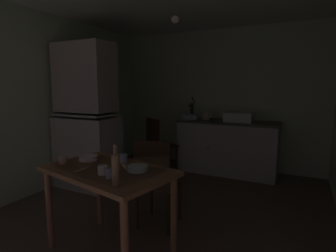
# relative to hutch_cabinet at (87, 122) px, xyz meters

# --- Properties ---
(ground_plane) EXTENTS (5.15, 5.15, 0.00)m
(ground_plane) POSITION_rel_hutch_cabinet_xyz_m (1.35, -0.23, -0.95)
(ground_plane) COLOR brown
(wall_back) EXTENTS (3.72, 0.10, 2.43)m
(wall_back) POSITION_rel_hutch_cabinet_xyz_m (1.35, 1.90, 0.27)
(wall_back) COLOR beige
(wall_back) RESTS_ON ground
(wall_left) EXTENTS (0.10, 4.25, 2.43)m
(wall_left) POSITION_rel_hutch_cabinet_xyz_m (-0.51, -0.23, 0.27)
(wall_left) COLOR beige
(wall_left) RESTS_ON ground
(hutch_cabinet) EXTENTS (0.89, 0.51, 2.03)m
(hutch_cabinet) POSITION_rel_hutch_cabinet_xyz_m (0.00, 0.00, 0.00)
(hutch_cabinet) COLOR #B1B1A9
(hutch_cabinet) RESTS_ON ground
(counter_cabinet) EXTENTS (1.62, 0.64, 0.87)m
(counter_cabinet) POSITION_rel_hutch_cabinet_xyz_m (1.64, 1.53, -0.51)
(counter_cabinet) COLOR #B1B1A9
(counter_cabinet) RESTS_ON ground
(sink_basin) EXTENTS (0.44, 0.34, 0.15)m
(sink_basin) POSITION_rel_hutch_cabinet_xyz_m (1.81, 1.53, 0.00)
(sink_basin) COLOR white
(sink_basin) RESTS_ON counter_cabinet
(hand_pump) EXTENTS (0.05, 0.27, 0.39)m
(hand_pump) POSITION_rel_hutch_cabinet_xyz_m (0.98, 1.58, 0.09)
(hand_pump) COLOR #232328
(hand_pump) RESTS_ON counter_cabinet
(mixing_bowl_counter) EXTENTS (0.28, 0.28, 0.09)m
(mixing_bowl_counter) POSITION_rel_hutch_cabinet_xyz_m (0.97, 1.48, -0.03)
(mixing_bowl_counter) COLOR #9EB2C6
(mixing_bowl_counter) RESTS_ON counter_cabinet
(stoneware_crock) EXTENTS (0.12, 0.12, 0.13)m
(stoneware_crock) POSITION_rel_hutch_cabinet_xyz_m (1.25, 1.57, -0.01)
(stoneware_crock) COLOR beige
(stoneware_crock) RESTS_ON counter_cabinet
(dining_table) EXTENTS (1.21, 0.87, 0.76)m
(dining_table) POSITION_rel_hutch_cabinet_xyz_m (1.28, -1.15, -0.30)
(dining_table) COLOR brown
(dining_table) RESTS_ON ground
(chair_far_side) EXTENTS (0.43, 0.43, 0.93)m
(chair_far_side) POSITION_rel_hutch_cabinet_xyz_m (1.44, -0.58, -0.45)
(chair_far_side) COLOR #332416
(chair_far_side) RESTS_ON ground
(chair_by_counter) EXTENTS (0.55, 0.55, 0.93)m
(chair_by_counter) POSITION_rel_hutch_cabinet_xyz_m (0.66, 0.93, -0.44)
(chair_by_counter) COLOR #351E0F
(chair_by_counter) RESTS_ON ground
(serving_bowl_wide) EXTENTS (0.17, 0.17, 0.04)m
(serving_bowl_wide) POSITION_rel_hutch_cabinet_xyz_m (0.95, -1.01, -0.17)
(serving_bowl_wide) COLOR white
(serving_bowl_wide) RESTS_ON dining_table
(soup_bowl_small) EXTENTS (0.16, 0.16, 0.04)m
(soup_bowl_small) POSITION_rel_hutch_cabinet_xyz_m (1.54, -1.08, -0.17)
(soup_bowl_small) COLOR #ADD1C1
(soup_bowl_small) RESTS_ON dining_table
(mug_dark) EXTENTS (0.08, 0.08, 0.07)m
(mug_dark) POSITION_rel_hutch_cabinet_xyz_m (1.34, -1.28, -0.15)
(mug_dark) COLOR white
(mug_dark) RESTS_ON dining_table
(teacup_cream) EXTENTS (0.06, 0.06, 0.06)m
(teacup_cream) POSITION_rel_hutch_cabinet_xyz_m (1.44, -1.32, -0.15)
(teacup_cream) COLOR #9EB2C6
(teacup_cream) RESTS_ON dining_table
(teacup_mint) EXTENTS (0.08, 0.08, 0.07)m
(teacup_mint) POSITION_rel_hutch_cabinet_xyz_m (1.27, -0.91, -0.15)
(teacup_mint) COLOR #9EB2C6
(teacup_mint) RESTS_ON dining_table
(mug_tall) EXTENTS (0.07, 0.07, 0.07)m
(mug_tall) POSITION_rel_hutch_cabinet_xyz_m (0.83, -1.20, -0.15)
(mug_tall) COLOR tan
(mug_tall) RESTS_ON dining_table
(glass_bottle) EXTENTS (0.06, 0.06, 0.29)m
(glass_bottle) POSITION_rel_hutch_cabinet_xyz_m (1.58, -1.42, -0.07)
(glass_bottle) COLOR olive
(glass_bottle) RESTS_ON dining_table
(table_knife) EXTENTS (0.16, 0.14, 0.00)m
(table_knife) POSITION_rel_hutch_cabinet_xyz_m (1.36, -1.03, -0.18)
(table_knife) COLOR silver
(table_knife) RESTS_ON dining_table
(teaspoon_near_bowl) EXTENTS (0.03, 0.13, 0.00)m
(teaspoon_near_bowl) POSITION_rel_hutch_cabinet_xyz_m (1.10, -1.26, -0.18)
(teaspoon_near_bowl) COLOR beige
(teaspoon_near_bowl) RESTS_ON dining_table
(pendant_bulb) EXTENTS (0.08, 0.08, 0.08)m
(pendant_bulb) POSITION_rel_hutch_cabinet_xyz_m (1.55, -0.38, 1.14)
(pendant_bulb) COLOR #F9EFCC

